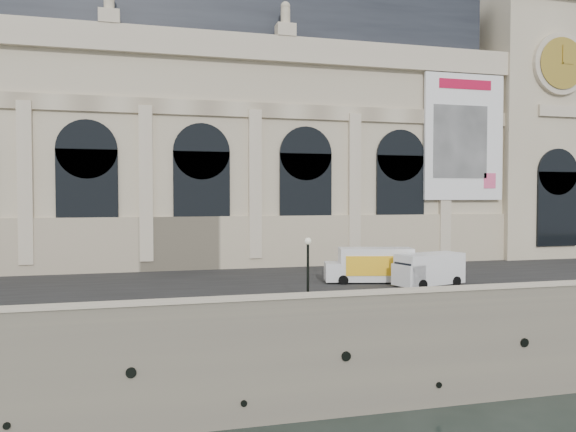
# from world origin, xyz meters

# --- Properties ---
(ground) EXTENTS (260.00, 260.00, 0.00)m
(ground) POSITION_xyz_m (0.00, 0.00, 0.00)
(ground) COLOR black
(ground) RESTS_ON ground
(quay) EXTENTS (160.00, 70.00, 6.00)m
(quay) POSITION_xyz_m (0.00, 35.00, 3.00)
(quay) COLOR gray
(quay) RESTS_ON ground
(street) EXTENTS (160.00, 24.00, 0.06)m
(street) POSITION_xyz_m (0.00, 14.00, 6.03)
(street) COLOR #2D2D2D
(street) RESTS_ON quay
(parapet) EXTENTS (160.00, 1.40, 1.21)m
(parapet) POSITION_xyz_m (0.00, 0.60, 6.62)
(parapet) COLOR gray
(parapet) RESTS_ON quay
(museum) EXTENTS (69.00, 18.70, 29.10)m
(museum) POSITION_xyz_m (-5.98, 30.86, 19.72)
(museum) COLOR beige
(museum) RESTS_ON quay
(clock_pavilion) EXTENTS (13.00, 14.72, 36.70)m
(clock_pavilion) POSITION_xyz_m (34.00, 27.93, 23.42)
(clock_pavilion) COLOR beige
(clock_pavilion) RESTS_ON quay
(van_c) EXTENTS (5.98, 3.52, 2.50)m
(van_c) POSITION_xyz_m (11.52, 8.10, 7.28)
(van_c) COLOR white
(van_c) RESTS_ON quay
(box_truck) EXTENTS (7.20, 3.75, 2.77)m
(box_truck) POSITION_xyz_m (8.12, 10.83, 7.40)
(box_truck) COLOR white
(box_truck) RESTS_ON quay
(lamp_right) EXTENTS (0.44, 0.44, 4.32)m
(lamp_right) POSITION_xyz_m (0.52, 2.73, 8.15)
(lamp_right) COLOR black
(lamp_right) RESTS_ON quay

